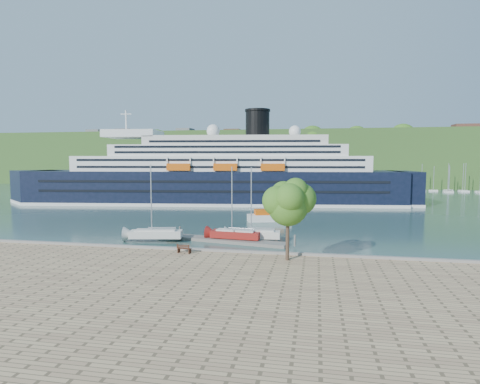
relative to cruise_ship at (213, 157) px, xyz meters
name	(u,v)px	position (x,y,z in m)	size (l,w,h in m)	color
ground	(166,257)	(8.89, -57.28, -12.40)	(400.00, 400.00, 0.00)	#294944
far_hillside	(278,158)	(8.89, 87.72, -0.40)	(400.00, 50.00, 24.00)	#365823
quay_coping	(165,248)	(8.89, -57.48, -11.25)	(220.00, 0.50, 0.30)	slate
cruise_ship	(213,157)	(0.00, 0.00, 0.00)	(110.43, 16.08, 24.80)	black
park_bench	(184,248)	(11.82, -58.94, -10.84)	(1.75, 0.72, 1.12)	#3F1E12
promenade_tree	(288,216)	(23.87, -59.92, -6.57)	(5.83, 5.83, 9.65)	#325F19
floating_pontoon	(220,240)	(13.25, -47.26, -12.18)	(19.93, 2.44, 0.44)	slate
sailboat_white_near	(155,205)	(4.16, -49.04, -7.08)	(8.24, 2.29, 10.64)	silver
sailboat_red	(236,206)	(15.50, -46.92, -7.24)	(8.00, 2.22, 10.33)	maroon
sailboat_white_far	(255,206)	(18.22, -46.20, -7.26)	(7.95, 2.21, 10.27)	silver
tender_launch	(269,215)	(18.02, -27.12, -11.25)	(8.31, 2.84, 2.30)	#D4540C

